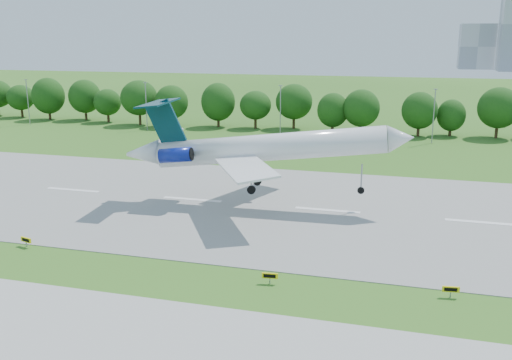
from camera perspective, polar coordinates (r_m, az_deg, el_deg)
name	(u,v)px	position (r m, az deg, el deg)	size (l,w,h in m)	color
ground	(289,284)	(56.43, 3.32, -10.37)	(600.00, 600.00, 0.00)	#285616
runway	(327,210)	(79.49, 7.15, -3.03)	(400.00, 45.00, 0.08)	gray
tree_line	(369,108)	(143.66, 11.22, 7.04)	(288.40, 8.40, 10.40)	#382314
light_poles	(354,113)	(133.97, 9.81, 6.67)	(175.90, 0.25, 12.19)	gray
airliner	(255,147)	(79.33, -0.08, 3.29)	(40.80, 29.44, 12.63)	white
taxi_sign_left	(26,240)	(70.49, -22.02, -5.58)	(1.60, 0.62, 1.13)	gray
taxi_sign_centre	(270,276)	(56.13, 1.40, -9.57)	(1.60, 0.37, 1.12)	gray
taxi_sign_right	(451,289)	(56.32, 18.91, -10.31)	(1.57, 0.36, 1.10)	gray
service_vehicle_a	(176,129)	(146.80, -7.98, 5.11)	(1.23, 3.54, 1.17)	silver
service_vehicle_b	(167,132)	(142.25, -8.90, 4.79)	(1.40, 3.48, 1.19)	silver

